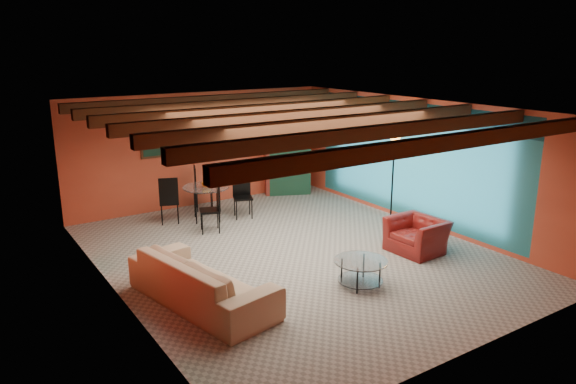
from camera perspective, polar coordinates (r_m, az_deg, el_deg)
room at (r=9.69m, az=0.29°, el=6.81°), size 6.52×8.01×2.71m
sofa at (r=8.33m, az=-9.00°, el=-9.08°), size 1.50×2.72×0.75m
armchair at (r=10.50m, az=13.34°, el=-4.44°), size 0.91×1.03×0.64m
coffee_table at (r=8.93m, az=7.61°, el=-8.38°), size 0.94×0.94×0.44m
dining_table at (r=12.11m, az=-8.54°, el=-0.51°), size 2.62×2.62×1.06m
armoire at (r=14.09m, az=-0.36°, el=3.45°), size 1.15×0.88×1.81m
floor_lamp at (r=11.68m, az=10.89°, el=1.22°), size 0.41×0.41×2.01m
ceiling_fan at (r=9.60m, az=0.66°, el=6.72°), size 1.50×1.50×0.44m
painting at (r=12.80m, az=-12.78°, el=5.28°), size 1.05×0.03×0.65m
potted_plant at (r=13.90m, az=-0.37°, el=8.15°), size 0.57×0.54×0.52m
vase at (r=11.96m, az=-8.65°, el=2.40°), size 0.21×0.21×0.21m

